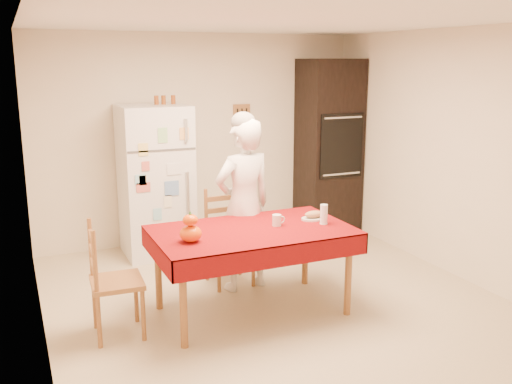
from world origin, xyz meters
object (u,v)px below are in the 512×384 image
dining_table (252,237)px  coffee_mug (277,220)px  oven_cabinet (329,146)px  chair_far (227,233)px  bread_plate (314,218)px  seated_woman (244,205)px  chair_left (108,276)px  pumpkin_lower (191,234)px  refrigerator (156,181)px  wine_glass (324,214)px

dining_table → coffee_mug: size_ratio=17.00×
oven_cabinet → chair_far: oven_cabinet is taller
bread_plate → seated_woman: bearing=135.5°
chair_left → pumpkin_lower: size_ratio=5.31×
refrigerator → chair_left: bearing=-114.6°
refrigerator → wine_glass: size_ratio=9.66×
chair_left → pumpkin_lower: bearing=-101.1°
dining_table → chair_left: (-1.23, 0.04, -0.18)m
coffee_mug → pumpkin_lower: size_ratio=0.56×
dining_table → seated_woman: 0.58m
oven_cabinet → chair_left: bearing=-148.6°
wine_glass → seated_woman: bearing=127.8°
refrigerator → oven_cabinet: 2.29m
refrigerator → coffee_mug: 1.99m
chair_far → seated_woman: size_ratio=0.57×
refrigerator → bread_plate: size_ratio=7.08×
seated_woman → bread_plate: (0.49, -0.48, -0.06)m
wine_glass → bread_plate: bearing=93.0°
coffee_mug → pumpkin_lower: bearing=-170.9°
dining_table → coffee_mug: coffee_mug is taller
oven_cabinet → wine_glass: (-1.26, -2.06, -0.25)m
refrigerator → dining_table: bearing=-79.0°
wine_glass → bread_plate: wine_glass is taller
refrigerator → seated_woman: refrigerator is taller
oven_cabinet → coffee_mug: oven_cabinet is taller
oven_cabinet → coffee_mug: bearing=-130.7°
refrigerator → wine_glass: (1.02, -2.01, -0.00)m
wine_glass → bread_plate: size_ratio=0.73×
chair_left → bread_plate: 1.88m
chair_far → pumpkin_lower: 1.14m
dining_table → chair_left: bearing=178.2°
bread_plate → chair_far: bearing=129.5°
dining_table → wine_glass: (0.65, -0.11, 0.16)m
dining_table → chair_left: chair_left is taller
refrigerator → chair_left: (-0.86, -1.87, -0.34)m
chair_left → dining_table: bearing=-88.7°
dining_table → seated_woman: seated_woman is taller
oven_cabinet → seated_woman: oven_cabinet is taller
chair_far → wine_glass: bearing=-56.6°
seated_woman → chair_far: bearing=-77.7°
chair_far → bread_plate: bearing=-51.3°
pumpkin_lower → wine_glass: bearing=0.8°
chair_far → bread_plate: (0.58, -0.70, 0.26)m
seated_woman → pumpkin_lower: size_ratio=9.29×
coffee_mug → wine_glass: size_ratio=0.57×
refrigerator → chair_far: size_ratio=1.79×
oven_cabinet → wine_glass: 2.43m
chair_far → pumpkin_lower: chair_far is taller
chair_left → bread_plate: chair_left is taller
refrigerator → chair_left: refrigerator is taller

